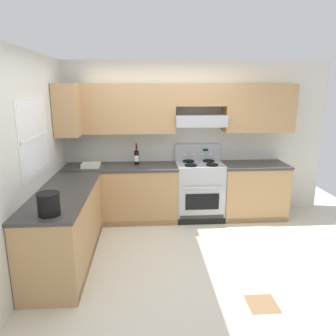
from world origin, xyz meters
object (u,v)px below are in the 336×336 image
object	(u,v)px
wine_bottle	(137,156)
stove	(199,190)
bucket	(49,204)
bowl	(91,166)

from	to	relation	value
wine_bottle	stove	bearing A→B (deg)	-4.49
wine_bottle	bucket	size ratio (longest dim) A/B	1.53
bowl	bucket	size ratio (longest dim) A/B	1.25
bowl	bucket	bearing A→B (deg)	-92.43
bowl	bucket	xyz separation A→B (m)	(-0.08, -1.96, 0.10)
bucket	stove	bearing A→B (deg)	47.80
stove	wine_bottle	distance (m)	1.17
bowl	bucket	world-z (taller)	bucket
stove	wine_bottle	bearing A→B (deg)	175.51
wine_bottle	bucket	bearing A→B (deg)	-110.90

